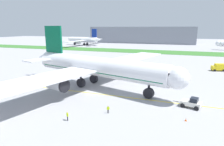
{
  "coord_description": "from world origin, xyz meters",
  "views": [
    {
      "loc": [
        21.44,
        -44.55,
        16.55
      ],
      "look_at": [
        2.58,
        8.38,
        3.75
      ],
      "focal_mm": 31.66,
      "sensor_mm": 36.0,
      "label": 1
    }
  ],
  "objects_px": {
    "ground_crew_marshaller_front": "(67,115)",
    "parked_airliner_far_left": "(84,40)",
    "airliner_foreground": "(94,67)",
    "ground_crew_wingwalker_port": "(108,109)",
    "traffic_cone_near_nose": "(186,119)",
    "service_truck_baggage_loader": "(73,58)",
    "service_truck_fuel_bowser": "(219,67)",
    "ground_crew_wingwalker_starboard": "(21,89)",
    "pushback_tug": "(191,103)"
  },
  "relations": [
    {
      "from": "ground_crew_marshaller_front",
      "to": "parked_airliner_far_left",
      "type": "relative_size",
      "value": 0.03
    },
    {
      "from": "airliner_foreground",
      "to": "ground_crew_wingwalker_port",
      "type": "xyz_separation_m",
      "value": [
        10.31,
        -16.16,
        -4.91
      ]
    },
    {
      "from": "ground_crew_wingwalker_port",
      "to": "traffic_cone_near_nose",
      "type": "height_order",
      "value": "ground_crew_wingwalker_port"
    },
    {
      "from": "ground_crew_marshaller_front",
      "to": "parked_airliner_far_left",
      "type": "distance_m",
      "value": 164.37
    },
    {
      "from": "service_truck_baggage_loader",
      "to": "service_truck_fuel_bowser",
      "type": "height_order",
      "value": "service_truck_fuel_bowser"
    },
    {
      "from": "ground_crew_wingwalker_port",
      "to": "ground_crew_marshaller_front",
      "type": "distance_m",
      "value": 8.02
    },
    {
      "from": "airliner_foreground",
      "to": "traffic_cone_near_nose",
      "type": "relative_size",
      "value": 141.54
    },
    {
      "from": "ground_crew_wingwalker_starboard",
      "to": "service_truck_fuel_bowser",
      "type": "relative_size",
      "value": 0.32
    },
    {
      "from": "ground_crew_marshaller_front",
      "to": "service_truck_fuel_bowser",
      "type": "distance_m",
      "value": 66.11
    },
    {
      "from": "traffic_cone_near_nose",
      "to": "parked_airliner_far_left",
      "type": "xyz_separation_m",
      "value": [
        -93.46,
        140.11,
        5.09
      ]
    },
    {
      "from": "ground_crew_marshaller_front",
      "to": "airliner_foreground",
      "type": "bearing_deg",
      "value": 101.58
    },
    {
      "from": "airliner_foreground",
      "to": "service_truck_fuel_bowser",
      "type": "xyz_separation_m",
      "value": [
        37.36,
        35.72,
        -4.32
      ]
    },
    {
      "from": "airliner_foreground",
      "to": "ground_crew_wingwalker_starboard",
      "type": "xyz_separation_m",
      "value": [
        -15.48,
        -12.04,
        -4.82
      ]
    },
    {
      "from": "ground_crew_wingwalker_starboard",
      "to": "service_truck_baggage_loader",
      "type": "relative_size",
      "value": 0.36
    },
    {
      "from": "ground_crew_wingwalker_port",
      "to": "service_truck_fuel_bowser",
      "type": "height_order",
      "value": "service_truck_fuel_bowser"
    },
    {
      "from": "service_truck_fuel_bowser",
      "to": "parked_airliner_far_left",
      "type": "relative_size",
      "value": 0.09
    },
    {
      "from": "ground_crew_wingwalker_starboard",
      "to": "service_truck_fuel_bowser",
      "type": "distance_m",
      "value": 71.23
    },
    {
      "from": "service_truck_fuel_bowser",
      "to": "parked_airliner_far_left",
      "type": "height_order",
      "value": "parked_airliner_far_left"
    },
    {
      "from": "airliner_foreground",
      "to": "traffic_cone_near_nose",
      "type": "distance_m",
      "value": 29.33
    },
    {
      "from": "ground_crew_marshaller_front",
      "to": "traffic_cone_near_nose",
      "type": "height_order",
      "value": "ground_crew_marshaller_front"
    },
    {
      "from": "ground_crew_wingwalker_port",
      "to": "ground_crew_wingwalker_starboard",
      "type": "distance_m",
      "value": 26.12
    },
    {
      "from": "ground_crew_wingwalker_port",
      "to": "pushback_tug",
      "type": "bearing_deg",
      "value": 29.27
    },
    {
      "from": "pushback_tug",
      "to": "traffic_cone_near_nose",
      "type": "xyz_separation_m",
      "value": [
        -1.11,
        -7.14,
        -0.74
      ]
    },
    {
      "from": "parked_airliner_far_left",
      "to": "ground_crew_wingwalker_starboard",
      "type": "bearing_deg",
      "value": -68.9
    },
    {
      "from": "ground_crew_marshaller_front",
      "to": "traffic_cone_near_nose",
      "type": "bearing_deg",
      "value": 19.13
    },
    {
      "from": "pushback_tug",
      "to": "parked_airliner_far_left",
      "type": "distance_m",
      "value": 163.23
    },
    {
      "from": "airliner_foreground",
      "to": "pushback_tug",
      "type": "distance_m",
      "value": 27.44
    },
    {
      "from": "ground_crew_wingwalker_starboard",
      "to": "service_truck_baggage_loader",
      "type": "height_order",
      "value": "service_truck_baggage_loader"
    },
    {
      "from": "parked_airliner_far_left",
      "to": "service_truck_baggage_loader",
      "type": "bearing_deg",
      "value": -65.96
    },
    {
      "from": "pushback_tug",
      "to": "service_truck_baggage_loader",
      "type": "bearing_deg",
      "value": 141.12
    },
    {
      "from": "traffic_cone_near_nose",
      "to": "service_truck_fuel_bowser",
      "type": "xyz_separation_m",
      "value": [
        12.49,
        50.23,
        1.26
      ]
    },
    {
      "from": "airliner_foreground",
      "to": "ground_crew_marshaller_front",
      "type": "height_order",
      "value": "airliner_foreground"
    },
    {
      "from": "pushback_tug",
      "to": "service_truck_fuel_bowser",
      "type": "bearing_deg",
      "value": 75.21
    },
    {
      "from": "ground_crew_wingwalker_starboard",
      "to": "traffic_cone_near_nose",
      "type": "distance_m",
      "value": 40.44
    },
    {
      "from": "airliner_foreground",
      "to": "traffic_cone_near_nose",
      "type": "xyz_separation_m",
      "value": [
        24.87,
        -14.51,
        -5.58
      ]
    },
    {
      "from": "ground_crew_marshaller_front",
      "to": "service_truck_baggage_loader",
      "type": "bearing_deg",
      "value": 119.75
    },
    {
      "from": "ground_crew_wingwalker_port",
      "to": "service_truck_baggage_loader",
      "type": "distance_m",
      "value": 66.18
    },
    {
      "from": "pushback_tug",
      "to": "ground_crew_wingwalker_port",
      "type": "xyz_separation_m",
      "value": [
        -15.67,
        -8.78,
        -0.07
      ]
    },
    {
      "from": "pushback_tug",
      "to": "service_truck_baggage_loader",
      "type": "xyz_separation_m",
      "value": [
        -55.06,
        44.4,
        0.5
      ]
    },
    {
      "from": "traffic_cone_near_nose",
      "to": "service_truck_baggage_loader",
      "type": "distance_m",
      "value": 74.62
    },
    {
      "from": "pushback_tug",
      "to": "ground_crew_marshaller_front",
      "type": "xyz_separation_m",
      "value": [
        -21.56,
        -14.24,
        0.02
      ]
    },
    {
      "from": "traffic_cone_near_nose",
      "to": "service_truck_baggage_loader",
      "type": "relative_size",
      "value": 0.12
    },
    {
      "from": "ground_crew_marshaller_front",
      "to": "ground_crew_wingwalker_port",
      "type": "bearing_deg",
      "value": 42.81
    },
    {
      "from": "ground_crew_wingwalker_port",
      "to": "traffic_cone_near_nose",
      "type": "distance_m",
      "value": 14.67
    },
    {
      "from": "ground_crew_wingwalker_starboard",
      "to": "airliner_foreground",
      "type": "bearing_deg",
      "value": 37.87
    },
    {
      "from": "traffic_cone_near_nose",
      "to": "parked_airliner_far_left",
      "type": "bearing_deg",
      "value": 123.7
    },
    {
      "from": "ground_crew_wingwalker_port",
      "to": "service_truck_fuel_bowser",
      "type": "bearing_deg",
      "value": 62.46
    },
    {
      "from": "airliner_foreground",
      "to": "service_truck_baggage_loader",
      "type": "bearing_deg",
      "value": 128.14
    },
    {
      "from": "ground_crew_marshaller_front",
      "to": "service_truck_fuel_bowser",
      "type": "relative_size",
      "value": 0.31
    },
    {
      "from": "traffic_cone_near_nose",
      "to": "ground_crew_wingwalker_starboard",
      "type": "bearing_deg",
      "value": 176.49
    }
  ]
}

